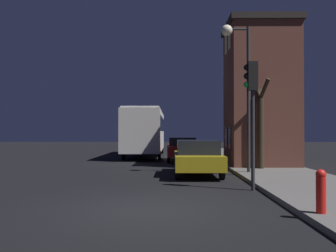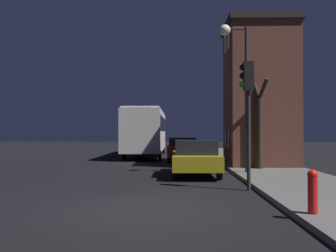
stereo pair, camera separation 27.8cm
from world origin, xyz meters
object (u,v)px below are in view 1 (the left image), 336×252
(fire_hydrant, at_px, (321,190))
(car_near_lane, at_px, (197,157))
(traffic_light, at_px, (252,98))
(car_mid_lane, at_px, (182,148))
(streetlamp, at_px, (238,66))
(bus, at_px, (145,129))
(bare_tree, at_px, (260,123))

(fire_hydrant, bearing_deg, car_near_lane, 104.02)
(traffic_light, xyz_separation_m, car_mid_lane, (-1.84, 11.80, -2.10))
(streetlamp, distance_m, traffic_light, 4.42)
(bus, relative_size, car_mid_lane, 2.48)
(streetlamp, height_order, car_mid_lane, streetlamp)
(car_near_lane, bearing_deg, fire_hydrant, -75.98)
(streetlamp, xyz_separation_m, traffic_light, (-0.31, -4.06, -1.72))
(bare_tree, height_order, fire_hydrant, bare_tree)
(car_near_lane, bearing_deg, bare_tree, 27.24)
(streetlamp, xyz_separation_m, bus, (-4.77, 12.31, -2.56))
(bare_tree, relative_size, bus, 0.40)
(traffic_light, relative_size, car_mid_lane, 0.91)
(car_mid_lane, height_order, fire_hydrant, car_mid_lane)
(streetlamp, relative_size, fire_hydrant, 6.85)
(car_mid_lane, bearing_deg, traffic_light, -81.14)
(streetlamp, xyz_separation_m, car_near_lane, (-1.73, 0.06, -3.83))
(fire_hydrant, bearing_deg, streetlamp, 91.95)
(bare_tree, distance_m, car_near_lane, 3.72)
(bus, height_order, car_mid_lane, bus)
(streetlamp, relative_size, car_mid_lane, 1.41)
(streetlamp, bearing_deg, car_near_lane, 177.89)
(streetlamp, relative_size, bus, 0.57)
(streetlamp, xyz_separation_m, car_mid_lane, (-2.15, 7.74, -3.82))
(bus, distance_m, fire_hydrant, 20.94)
(traffic_light, distance_m, bus, 16.99)
(bare_tree, bearing_deg, car_mid_lane, 119.54)
(fire_hydrant, bearing_deg, traffic_light, 98.50)
(streetlamp, height_order, car_near_lane, streetlamp)
(streetlamp, relative_size, traffic_light, 1.55)
(bus, bearing_deg, car_mid_lane, -60.15)
(car_near_lane, relative_size, car_mid_lane, 1.08)
(traffic_light, xyz_separation_m, car_near_lane, (-1.42, 4.13, -2.11))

